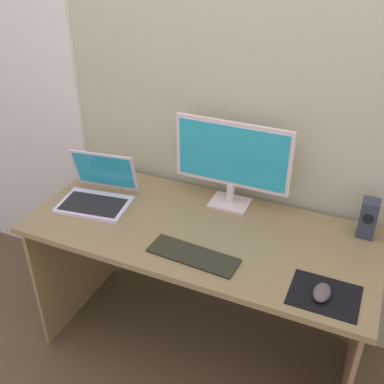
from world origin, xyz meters
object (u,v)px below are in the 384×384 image
(keyboard_external, at_px, (193,255))
(mouse, at_px, (322,293))
(monitor, at_px, (232,160))
(speaker_right, at_px, (368,218))
(laptop, at_px, (98,193))

(keyboard_external, bearing_deg, mouse, 1.00)
(monitor, bearing_deg, keyboard_external, -90.34)
(keyboard_external, bearing_deg, speaker_right, 38.51)
(monitor, relative_size, mouse, 5.41)
(monitor, distance_m, speaker_right, 0.63)
(speaker_right, xyz_separation_m, laptop, (-1.19, -0.23, -0.04))
(keyboard_external, xyz_separation_m, mouse, (0.51, -0.02, 0.02))
(monitor, relative_size, laptop, 1.52)
(monitor, bearing_deg, mouse, -41.31)
(speaker_right, bearing_deg, monitor, -179.71)
(laptop, distance_m, mouse, 1.12)
(monitor, bearing_deg, laptop, -158.42)
(laptop, xyz_separation_m, keyboard_external, (0.58, -0.20, -0.04))
(laptop, bearing_deg, speaker_right, 11.08)
(laptop, height_order, keyboard_external, laptop)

